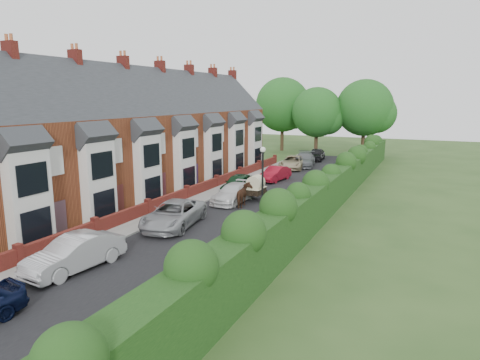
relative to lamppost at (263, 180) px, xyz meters
The scene contains 23 objects.
ground 6.20m from the lamppost, 130.36° to the right, with size 140.00×140.00×0.00m, color #2D4C1E.
road 8.66m from the lamppost, 119.12° to the left, with size 6.00×58.00×0.02m, color black.
pavement_hedge_side 7.71m from the lamppost, 88.36° to the left, with size 2.20×58.00×0.12m, color gray.
pavement_house_side 10.93m from the lamppost, 137.91° to the left, with size 1.70×58.00×0.12m, color gray.
kerb_hedge_side 7.76m from the lamppost, 96.92° to the left, with size 0.18×58.00×0.13m, color gray.
kerb_house_side 10.38m from the lamppost, 134.79° to the left, with size 0.18×58.00×0.13m, color gray.
hedge 7.47m from the lamppost, 74.05° to the left, with size 2.10×58.00×2.85m.
terrace_row 15.52m from the lamppost, 157.25° to the left, with size 9.05×40.50×11.50m.
garden_wall_row 10.98m from the lamppost, 145.56° to the left, with size 0.35×40.35×1.10m.
lamppost is the anchor object (origin of this frame).
tree_far_left 36.66m from the lamppost, 99.53° to the left, with size 7.14×6.80×9.29m.
tree_far_right 38.20m from the lamppost, 90.02° to the left, with size 7.98×7.60×10.31m.
tree_far_back 41.01m from the lamppost, 107.06° to the left, with size 8.40×8.00×10.82m.
car_silver_a 10.46m from the lamppost, 126.15° to the right, with size 1.69×4.85×1.60m, color #B7B7BC.
car_silver_b 6.18m from the lamppost, behind, with size 2.60×5.63×1.56m, color #97989D.
car_white 8.68m from the lamppost, 127.15° to the left, with size 1.97×4.85×1.41m, color silver.
car_green 11.76m from the lamppost, 121.78° to the left, with size 1.85×4.60×1.57m, color #0F3319.
car_red 17.00m from the lamppost, 107.49° to the left, with size 1.46×4.19×1.38m, color maroon.
car_beige 24.21m from the lamppost, 103.55° to the left, with size 2.44×5.29×1.47m, color tan.
car_grey 26.24m from the lamppost, 101.04° to the left, with size 2.23×5.48×1.59m, color slate.
car_black 31.50m from the lamppost, 99.16° to the left, with size 1.81×4.49×1.53m, color black.
horse 7.17m from the lamppost, 123.00° to the left, with size 0.93×2.04×1.72m, color #442819.
horse_cart 8.93m from the lamppost, 115.07° to the left, with size 1.24×2.75×1.98m.
Camera 1 is at (12.12, -17.97, 7.83)m, focal length 32.00 mm.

